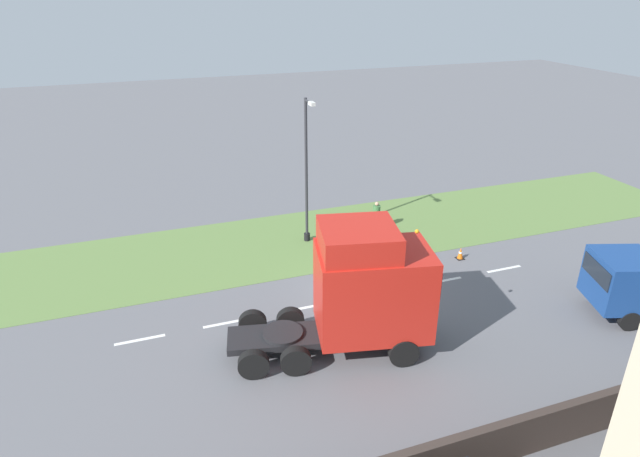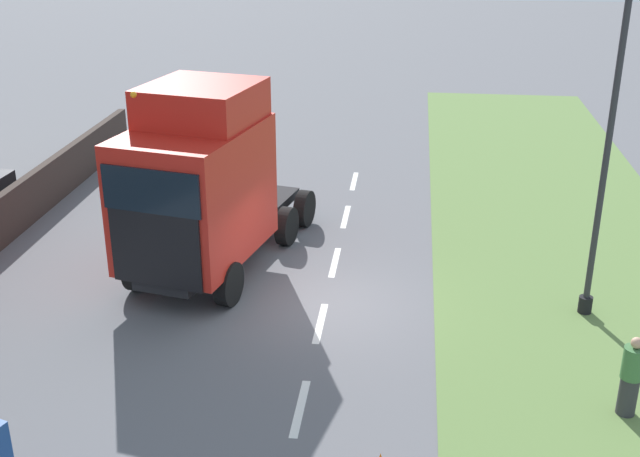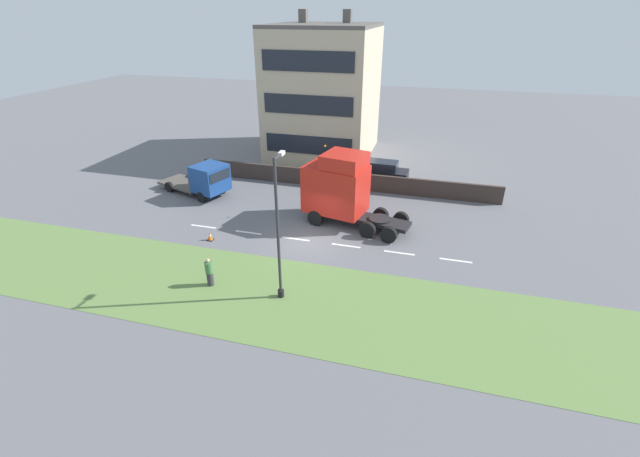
{
  "view_description": "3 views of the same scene",
  "coord_description": "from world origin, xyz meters",
  "px_view_note": "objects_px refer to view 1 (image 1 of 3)",
  "views": [
    {
      "loc": [
        17.41,
        -7.86,
        11.92
      ],
      "look_at": [
        -2.79,
        -0.67,
        2.07
      ],
      "focal_mm": 30.0,
      "sensor_mm": 36.0,
      "label": 1
    },
    {
      "loc": [
        -1.81,
        16.32,
        8.71
      ],
      "look_at": [
        0.09,
        0.24,
        1.99
      ],
      "focal_mm": 45.0,
      "sensor_mm": 36.0,
      "label": 2
    },
    {
      "loc": [
        -22.08,
        -6.76,
        12.81
      ],
      "look_at": [
        -2.06,
        -1.23,
        2.05
      ],
      "focal_mm": 24.0,
      "sensor_mm": 36.0,
      "label": 3
    }
  ],
  "objects_px": {
    "lorry_cab": "(365,289)",
    "lamp_post": "(307,179)",
    "traffic_cone_lead": "(460,253)",
    "flatbed_truck": "(634,284)",
    "pedestrian": "(376,216)"
  },
  "relations": [
    {
      "from": "traffic_cone_lead",
      "to": "lamp_post",
      "type": "bearing_deg",
      "value": -124.22
    },
    {
      "from": "lamp_post",
      "to": "traffic_cone_lead",
      "type": "xyz_separation_m",
      "value": [
        4.24,
        6.24,
        -3.08
      ]
    },
    {
      "from": "lamp_post",
      "to": "traffic_cone_lead",
      "type": "distance_m",
      "value": 8.14
    },
    {
      "from": "flatbed_truck",
      "to": "traffic_cone_lead",
      "type": "height_order",
      "value": "flatbed_truck"
    },
    {
      "from": "lorry_cab",
      "to": "traffic_cone_lead",
      "type": "relative_size",
      "value": 12.56
    },
    {
      "from": "flatbed_truck",
      "to": "lamp_post",
      "type": "distance_m",
      "value": 14.49
    },
    {
      "from": "lorry_cab",
      "to": "lamp_post",
      "type": "bearing_deg",
      "value": -173.13
    },
    {
      "from": "lorry_cab",
      "to": "lamp_post",
      "type": "relative_size",
      "value": 1.01
    },
    {
      "from": "flatbed_truck",
      "to": "pedestrian",
      "type": "height_order",
      "value": "flatbed_truck"
    },
    {
      "from": "lorry_cab",
      "to": "lamp_post",
      "type": "xyz_separation_m",
      "value": [
        -8.89,
        0.84,
        0.97
      ]
    },
    {
      "from": "lorry_cab",
      "to": "traffic_cone_lead",
      "type": "xyz_separation_m",
      "value": [
        -4.65,
        7.08,
        -2.1
      ]
    },
    {
      "from": "lamp_post",
      "to": "traffic_cone_lead",
      "type": "relative_size",
      "value": 12.42
    },
    {
      "from": "lamp_post",
      "to": "traffic_cone_lead",
      "type": "height_order",
      "value": "lamp_post"
    },
    {
      "from": "lorry_cab",
      "to": "lamp_post",
      "type": "height_order",
      "value": "lamp_post"
    },
    {
      "from": "lorry_cab",
      "to": "flatbed_truck",
      "type": "xyz_separation_m",
      "value": [
        1.58,
        10.65,
        -1.03
      ]
    }
  ]
}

